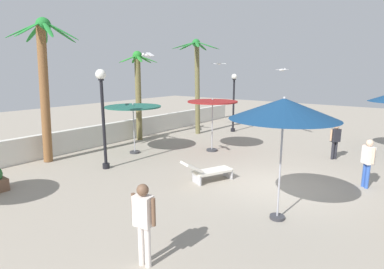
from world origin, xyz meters
name	(u,v)px	position (x,y,z in m)	size (l,w,h in m)	color
ground_plane	(273,189)	(0.00, 0.00, 0.00)	(56.00, 56.00, 0.00)	#9E9384
boundary_wall	(95,136)	(0.00, 9.59, 0.53)	(25.20, 0.30, 1.07)	silver
patio_umbrella_0	(212,105)	(2.85, 4.31, 2.22)	(2.35, 2.35, 2.53)	#333338
patio_umbrella_3	(284,109)	(-1.91, -0.89, 2.88)	(2.67, 2.67, 3.19)	#333338
patio_umbrella_4	(133,109)	(0.32, 6.99, 2.08)	(2.55, 2.55, 2.35)	#333338
palm_tree_0	(197,74)	(5.73, 7.33, 3.61)	(2.85, 2.86, 5.63)	brown
palm_tree_1	(138,86)	(2.49, 8.95, 3.00)	(2.16, 1.97, 4.86)	brown
palm_tree_2	(44,75)	(-2.69, 8.90, 3.62)	(2.80, 2.80, 5.90)	brown
lamp_post_0	(103,106)	(-1.96, 6.15, 2.49)	(0.39, 0.39, 3.87)	black
lamp_post_1	(234,98)	(7.70, 5.91, 2.13)	(0.34, 0.34, 3.63)	black
lounge_chair_0	(207,171)	(-0.77, 2.11, 0.40)	(1.92, 1.25, 0.83)	#B7B7BC
guest_0	(368,159)	(1.95, -2.36, 0.98)	(0.43, 0.42, 1.63)	#3359B2
guest_1	(335,138)	(4.90, -0.74, 0.94)	(0.48, 0.40, 1.56)	#26262D
guest_2	(144,217)	(-5.38, 0.44, 1.04)	(0.29, 0.56, 1.71)	silver
seagull_0	(147,55)	(-1.21, 4.42, 4.35)	(0.53, 0.93, 0.16)	white
seagull_1	(282,70)	(6.47, 2.41, 3.86)	(0.67, 0.85, 0.14)	white
seagull_2	(219,64)	(7.40, 6.87, 4.25)	(0.38, 1.21, 0.14)	white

